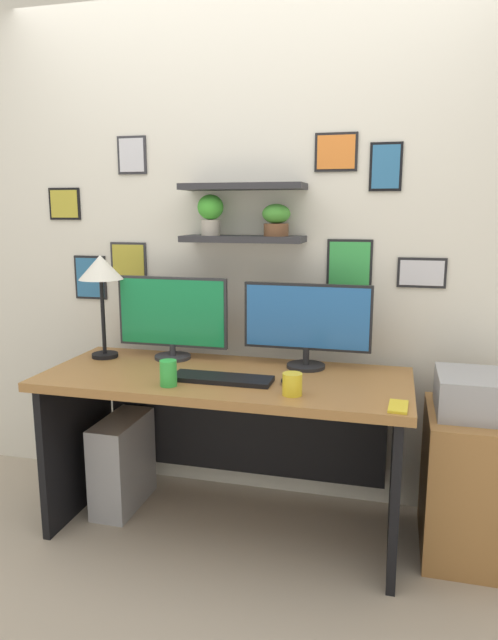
{
  "coord_description": "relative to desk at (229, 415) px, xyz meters",
  "views": [
    {
      "loc": [
        0.72,
        -2.34,
        1.48
      ],
      "look_at": [
        0.1,
        0.05,
        1.0
      ],
      "focal_mm": 31.68,
      "sensor_mm": 36.0,
      "label": 1
    }
  ],
  "objects": [
    {
      "name": "monitor_right",
      "position": [
        0.34,
        0.16,
        0.43
      ],
      "size": [
        0.6,
        0.18,
        0.4
      ],
      "color": "black",
      "rests_on": "desk"
    },
    {
      "name": "desk",
      "position": [
        0.0,
        0.0,
        0.0
      ],
      "size": [
        1.64,
        0.68,
        0.75
      ],
      "color": "#9E6B38",
      "rests_on": "ground"
    },
    {
      "name": "printer",
      "position": [
        1.1,
        0.04,
        0.18
      ],
      "size": [
        0.38,
        0.34,
        0.17
      ],
      "primitive_type": "cube",
      "color": "#9E9EA3",
      "rests_on": "drawer_cabinet"
    },
    {
      "name": "ground_plane",
      "position": [
        0.0,
        -0.06,
        -0.54
      ],
      "size": [
        8.0,
        8.0,
        0.0
      ],
      "primitive_type": "plane",
      "color": "tan"
    },
    {
      "name": "coffee_mug",
      "position": [
        0.34,
        -0.26,
        0.25
      ],
      "size": [
        0.08,
        0.08,
        0.09
      ],
      "primitive_type": "cylinder",
      "color": "yellow",
      "rests_on": "desk"
    },
    {
      "name": "back_wall_assembly",
      "position": [
        -0.0,
        0.38,
        0.81
      ],
      "size": [
        4.4,
        0.24,
        2.7
      ],
      "color": "silver",
      "rests_on": "ground"
    },
    {
      "name": "desk_lamp",
      "position": [
        -0.68,
        0.09,
        0.63
      ],
      "size": [
        0.22,
        0.22,
        0.51
      ],
      "color": "black",
      "rests_on": "desk"
    },
    {
      "name": "water_cup",
      "position": [
        -0.18,
        -0.27,
        0.26
      ],
      "size": [
        0.07,
        0.07,
        0.11
      ],
      "primitive_type": "cylinder",
      "color": "green",
      "rests_on": "desk"
    },
    {
      "name": "keyboard",
      "position": [
        0.02,
        -0.15,
        0.22
      ],
      "size": [
        0.44,
        0.14,
        0.02
      ],
      "primitive_type": "cube",
      "color": "black",
      "rests_on": "desk"
    },
    {
      "name": "computer_tower_left",
      "position": [
        -0.56,
        0.01,
        -0.31
      ],
      "size": [
        0.18,
        0.4,
        0.46
      ],
      "primitive_type": "cube",
      "color": "#99999E",
      "rests_on": "ground"
    },
    {
      "name": "cell_phone",
      "position": [
        0.76,
        -0.31,
        0.21
      ],
      "size": [
        0.08,
        0.14,
        0.01
      ],
      "primitive_type": "cube",
      "rotation": [
        0.0,
        0.0,
        -0.05
      ],
      "color": "yellow",
      "rests_on": "desk"
    },
    {
      "name": "drawer_cabinet",
      "position": [
        1.1,
        0.04,
        -0.22
      ],
      "size": [
        0.44,
        0.5,
        0.63
      ],
      "primitive_type": "cube",
      "color": "#9E6B38",
      "rests_on": "ground"
    },
    {
      "name": "monitor_left",
      "position": [
        -0.34,
        0.16,
        0.42
      ],
      "size": [
        0.56,
        0.18,
        0.41
      ],
      "color": "#2D2D33",
      "rests_on": "desk"
    },
    {
      "name": "computer_mouse",
      "position": [
        0.3,
        -0.11,
        0.22
      ],
      "size": [
        0.06,
        0.09,
        0.03
      ],
      "primitive_type": "ellipsoid",
      "color": "black",
      "rests_on": "desk"
    }
  ]
}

